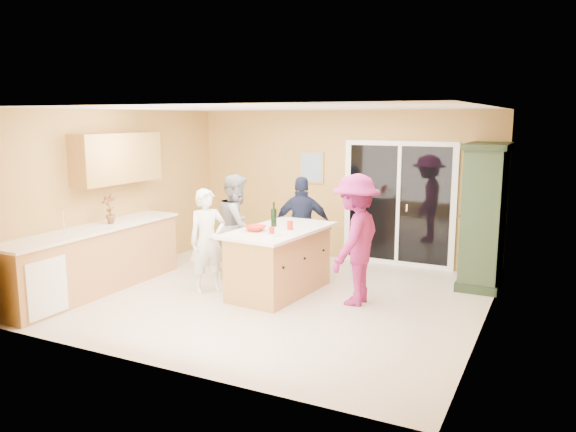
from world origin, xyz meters
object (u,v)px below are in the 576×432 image
at_px(kitchen_island, 279,263).
at_px(woman_grey, 237,226).
at_px(woman_white, 207,241).
at_px(woman_magenta, 355,240).
at_px(woman_navy, 302,226).
at_px(green_hutch, 484,217).

relative_size(kitchen_island, woman_grey, 1.15).
bearing_deg(woman_white, kitchen_island, -33.72).
relative_size(woman_white, woman_magenta, 0.85).
bearing_deg(woman_white, woman_grey, 37.04).
distance_m(woman_white, woman_magenta, 2.12).
distance_m(kitchen_island, woman_navy, 1.10).
distance_m(woman_white, woman_navy, 1.65).
relative_size(kitchen_island, woman_navy, 1.18).
distance_m(woman_grey, woman_magenta, 2.16).
xyz_separation_m(woman_white, woman_navy, (0.84, 1.42, 0.04)).
xyz_separation_m(green_hutch, woman_navy, (-2.65, -0.65, -0.25)).
height_order(kitchen_island, woman_white, woman_white).
xyz_separation_m(kitchen_island, woman_navy, (-0.12, 1.04, 0.35)).
distance_m(kitchen_island, woman_grey, 1.17).
xyz_separation_m(green_hutch, woman_white, (-3.49, -2.07, -0.29)).
bearing_deg(green_hutch, woman_magenta, -130.87).
bearing_deg(kitchen_island, woman_grey, 158.56).
bearing_deg(woman_navy, woman_white, 37.23).
xyz_separation_m(woman_white, woman_magenta, (2.07, 0.43, 0.13)).
xyz_separation_m(kitchen_island, green_hutch, (2.54, 1.69, 0.59)).
distance_m(green_hutch, woman_navy, 2.74).
relative_size(kitchen_island, woman_white, 1.25).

